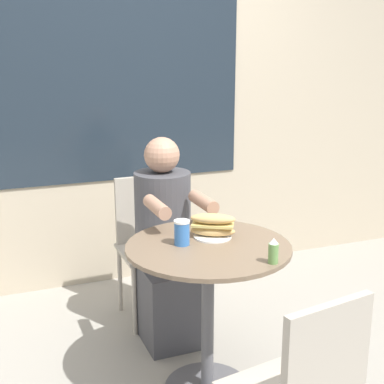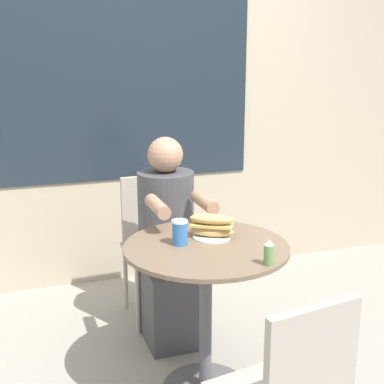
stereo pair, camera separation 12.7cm
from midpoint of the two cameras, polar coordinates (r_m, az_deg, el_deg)
name	(u,v)px [view 1 (the left image)]	position (r m, az deg, el deg)	size (l,w,h in m)	color
storefront_wall	(123,84)	(3.75, -8.38, 11.34)	(8.00, 0.09, 2.80)	#B7A88E
cafe_table	(208,285)	(2.53, 0.26, -9.91)	(0.76, 0.76, 0.76)	brown
diner_chair	(147,234)	(3.33, -5.88, -4.47)	(0.39, 0.39, 0.87)	#ADA393
seated_diner	(165,254)	(3.03, -4.09, -6.61)	(0.32, 0.56, 1.17)	#424247
sandwich_on_plate	(213,226)	(2.54, 0.79, -3.68)	(0.23, 0.18, 0.12)	white
drink_cup	(182,232)	(2.44, -2.58, -4.35)	(0.07, 0.07, 0.12)	#336BB7
condiment_bottle	(273,251)	(2.25, 7.07, -6.28)	(0.04, 0.04, 0.11)	#66934C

